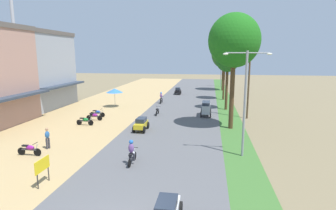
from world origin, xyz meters
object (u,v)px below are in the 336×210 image
car_van_silver (206,108)px  car_hatchback_black (178,91)px  pedestrian_on_shoulder (47,137)px  median_tree_second (228,60)px  motorbike_ahead_second (157,111)px  median_tree_nearest (234,41)px  streetlamp_mid (221,67)px  parked_motorbike_third (94,116)px  streetlamp_near (245,96)px  vendor_umbrella (115,91)px  motorbike_foreground_rider (132,152)px  median_tree_fourth (223,53)px  motorbike_ahead_third (161,98)px  parked_motorbike_nearest (29,149)px  car_sedan_yellow (141,124)px  utility_pole_near (249,72)px  parked_motorbike_second (85,120)px  parked_motorbike_fourth (97,113)px  street_signboard (42,167)px  median_tree_third (225,57)px

car_van_silver → car_hatchback_black: bearing=107.3°
pedestrian_on_shoulder → car_van_silver: size_ratio=0.67×
median_tree_second → motorbike_ahead_second: size_ratio=4.47×
median_tree_nearest → car_van_silver: bearing=116.0°
streetlamp_mid → parked_motorbike_third: bearing=-113.1°
car_van_silver → streetlamp_near: bearing=-77.5°
vendor_umbrella → motorbike_foreground_rider: vendor_umbrella is taller
median_tree_fourth → motorbike_ahead_third: 19.65m
car_van_silver → parked_motorbike_third: bearing=-161.4°
parked_motorbike_nearest → car_sedan_yellow: car_sedan_yellow is taller
median_tree_fourth → utility_pole_near: median_tree_fourth is taller
parked_motorbike_nearest → pedestrian_on_shoulder: bearing=74.2°
parked_motorbike_second → parked_motorbike_third: bearing=88.2°
parked_motorbike_fourth → median_tree_second: median_tree_second is taller
parked_motorbike_third → parked_motorbike_fourth: bearing=101.5°
median_tree_fourth → street_signboard: bearing=-105.1°
median_tree_third → streetlamp_mid: (0.22, 18.09, -2.39)m
streetlamp_mid → streetlamp_near: bearing=-90.0°
parked_motorbike_fourth → motorbike_ahead_second: bearing=18.3°
parked_motorbike_nearest → street_signboard: (3.56, -3.89, 0.55)m
street_signboard → car_sedan_yellow: street_signboard is taller
parked_motorbike_fourth → streetlamp_mid: streetlamp_mid is taller
streetlamp_mid → motorbike_foreground_rider: streetlamp_mid is taller
parked_motorbike_second → car_hatchback_black: (6.75, 22.95, 0.19)m
median_tree_second → car_sedan_yellow: 15.29m
parked_motorbike_fourth → streetlamp_near: 18.38m
parked_motorbike_fourth → car_hatchback_black: (7.00, 19.25, 0.19)m
motorbike_foreground_rider → motorbike_ahead_second: size_ratio=1.00×
parked_motorbike_third → vendor_umbrella: bearing=93.1°
parked_motorbike_fourth → pedestrian_on_shoulder: (0.56, -10.68, 0.41)m
utility_pole_near → car_sedan_yellow: bearing=-146.6°
streetlamp_mid → car_sedan_yellow: size_ratio=3.28×
motorbike_ahead_second → car_sedan_yellow: bearing=-91.9°
parked_motorbike_fourth → utility_pole_near: bearing=7.2°
median_tree_second → median_tree_fourth: bearing=89.1°
median_tree_second → motorbike_ahead_second: median_tree_second is taller
median_tree_third → car_sedan_yellow: bearing=-113.4°
streetlamp_mid → motorbike_ahead_second: 31.96m
street_signboard → parked_motorbike_fourth: bearing=102.9°
streetlamp_near → motorbike_foreground_rider: (-7.28, -2.62, -3.44)m
utility_pole_near → car_sedan_yellow: 13.33m
car_hatchback_black → motorbike_foreground_rider: 31.86m
parked_motorbike_second → streetlamp_near: streetlamp_near is taller
parked_motorbike_nearest → parked_motorbike_second: bearing=89.1°
median_tree_fourth → motorbike_ahead_third: bearing=-120.4°
parked_motorbike_second → vendor_umbrella: (-0.35, 9.87, 1.75)m
street_signboard → median_tree_fourth: bearing=74.9°
street_signboard → car_hatchback_black: size_ratio=0.75×
streetlamp_near → utility_pole_near: size_ratio=0.73×
parked_motorbike_nearest → motorbike_ahead_second: 15.76m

